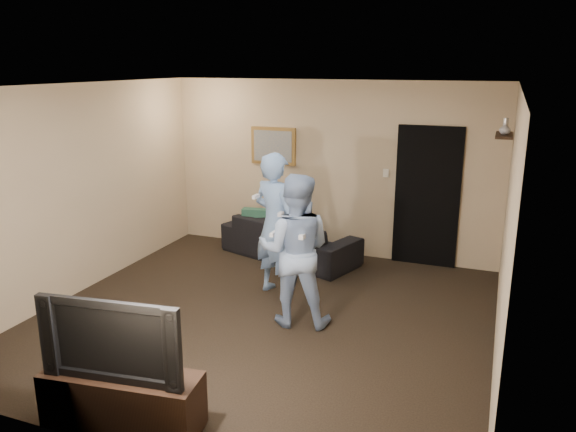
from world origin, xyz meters
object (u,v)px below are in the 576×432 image
at_px(tv_console, 123,399).
at_px(wii_player_left, 276,224).
at_px(wii_player_right, 295,250).
at_px(sofa, 290,238).
at_px(television, 117,335).

distance_m(tv_console, wii_player_left, 3.05).
height_order(tv_console, wii_player_right, wii_player_right).
bearing_deg(wii_player_right, wii_player_left, 126.52).
bearing_deg(tv_console, wii_player_left, 81.02).
relative_size(sofa, wii_player_left, 1.16).
bearing_deg(wii_player_left, sofa, 103.30).
relative_size(wii_player_left, wii_player_right, 1.06).
height_order(tv_console, television, television).
bearing_deg(wii_player_left, wii_player_right, -53.48).
distance_m(television, wii_player_left, 2.98).
bearing_deg(television, tv_console, 0.00).
xyz_separation_m(sofa, wii_player_left, (0.30, -1.29, 0.59)).
xyz_separation_m(sofa, tv_console, (0.21, -4.26, -0.06)).
height_order(sofa, tv_console, sofa).
height_order(television, wii_player_right, wii_player_right).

